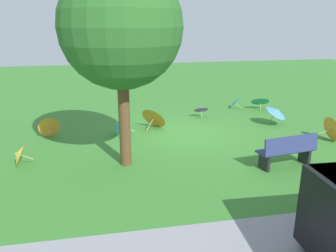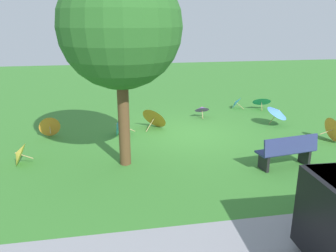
% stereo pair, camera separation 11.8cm
% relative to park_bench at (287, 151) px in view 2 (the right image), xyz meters
% --- Properties ---
extents(ground, '(40.00, 40.00, 0.00)m').
position_rel_park_bench_xyz_m(ground, '(1.99, -3.05, -0.47)').
color(ground, '#387A2D').
extents(park_bench, '(1.65, 0.71, 0.90)m').
position_rel_park_bench_xyz_m(park_bench, '(0.00, 0.00, 0.00)').
color(park_bench, navy).
rests_on(park_bench, ground).
extents(shade_tree, '(3.03, 3.03, 5.09)m').
position_rel_park_bench_xyz_m(shade_tree, '(4.15, -1.01, 3.09)').
color(shade_tree, brown).
rests_on(shade_tree, ground).
extents(parasol_teal_0, '(0.93, 0.89, 0.66)m').
position_rel_park_bench_xyz_m(parasol_teal_0, '(-2.03, -5.83, -0.07)').
color(parasol_teal_0, tan).
rests_on(parasol_teal_0, ground).
extents(parasol_orange_0, '(0.72, 0.68, 0.69)m').
position_rel_park_bench_xyz_m(parasol_orange_0, '(6.50, -3.78, -0.12)').
color(parasol_orange_0, tan).
rests_on(parasol_orange_0, ground).
extents(parasol_orange_1, '(0.74, 0.83, 0.83)m').
position_rel_park_bench_xyz_m(parasol_orange_1, '(-2.55, -1.61, -0.05)').
color(parasol_orange_1, tan).
rests_on(parasol_orange_1, ground).
extents(parasol_teal_2, '(0.66, 0.72, 0.55)m').
position_rel_park_bench_xyz_m(parasol_teal_2, '(-0.99, -6.16, -0.18)').
color(parasol_teal_2, tan).
rests_on(parasol_teal_2, ground).
extents(parasol_teal_5, '(0.85, 0.85, 0.76)m').
position_rel_park_bench_xyz_m(parasol_teal_5, '(4.22, -3.43, -0.09)').
color(parasol_teal_5, tan).
rests_on(parasol_teal_5, ground).
extents(parasol_orange_2, '(1.12, 1.10, 0.84)m').
position_rel_park_bench_xyz_m(parasol_orange_2, '(2.91, -4.00, -0.05)').
color(parasol_orange_2, tan).
rests_on(parasol_orange_2, ground).
extents(parasol_yellow_0, '(0.57, 0.65, 0.64)m').
position_rel_park_bench_xyz_m(parasol_yellow_0, '(6.97, -1.45, -0.15)').
color(parasol_yellow_0, tan).
rests_on(parasol_yellow_0, ground).
extents(parasol_purple_2, '(0.59, 0.58, 0.57)m').
position_rel_park_bench_xyz_m(parasol_purple_2, '(0.88, -5.05, -0.10)').
color(parasol_purple_2, tan).
rests_on(parasol_purple_2, ground).
extents(parasol_blue_1, '(1.10, 1.10, 0.79)m').
position_rel_park_bench_xyz_m(parasol_blue_1, '(-1.57, -3.51, 0.06)').
color(parasol_blue_1, tan).
rests_on(parasol_blue_1, ground).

